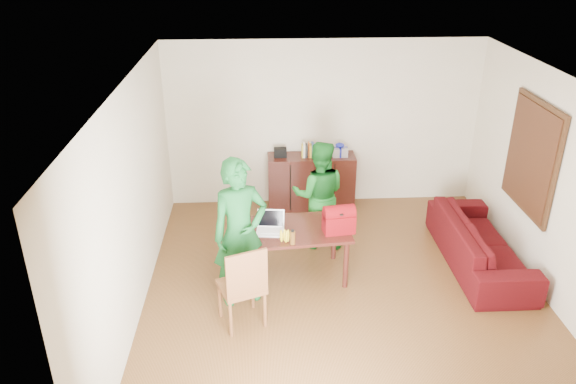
{
  "coord_description": "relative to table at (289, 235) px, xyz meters",
  "views": [
    {
      "loc": [
        -1.02,
        -5.81,
        4.22
      ],
      "look_at": [
        -0.67,
        0.67,
        1.15
      ],
      "focal_mm": 35.0,
      "sensor_mm": 36.0,
      "label": 1
    }
  ],
  "objects": [
    {
      "name": "person_near",
      "position": [
        -0.6,
        -0.46,
        0.31
      ],
      "size": [
        0.8,
        0.67,
        1.87
      ],
      "primitive_type": "imported",
      "rotation": [
        0.0,
        0.0,
        0.37
      ],
      "color": "#145A25",
      "rests_on": "ground"
    },
    {
      "name": "sofa",
      "position": [
        2.62,
        0.18,
        -0.31
      ],
      "size": [
        0.87,
        2.2,
        0.64
      ],
      "primitive_type": "imported",
      "rotation": [
        0.0,
        0.0,
        1.57
      ],
      "color": "#3D070F",
      "rests_on": "ground"
    },
    {
      "name": "red_bag",
      "position": [
        0.63,
        -0.1,
        0.23
      ],
      "size": [
        0.42,
        0.27,
        0.29
      ],
      "primitive_type": "cube",
      "rotation": [
        0.0,
        0.0,
        0.13
      ],
      "color": "maroon",
      "rests_on": "table"
    },
    {
      "name": "chair",
      "position": [
        -0.59,
        -0.94,
        -0.32
      ],
      "size": [
        0.61,
        0.6,
        1.06
      ],
      "rotation": [
        0.0,
        0.0,
        0.37
      ],
      "color": "brown",
      "rests_on": "ground"
    },
    {
      "name": "laptop",
      "position": [
        -0.24,
        -0.08,
        0.13
      ],
      "size": [
        0.37,
        0.27,
        0.24
      ],
      "rotation": [
        0.0,
        0.0,
        -0.1
      ],
      "color": "white",
      "rests_on": "table"
    },
    {
      "name": "bananas",
      "position": [
        -0.07,
        -0.31,
        0.12
      ],
      "size": [
        0.17,
        0.11,
        0.06
      ],
      "primitive_type": null,
      "rotation": [
        0.0,
        0.0,
        0.01
      ],
      "color": "yellow",
      "rests_on": "table"
    },
    {
      "name": "bottle",
      "position": [
        0.03,
        -0.38,
        0.19
      ],
      "size": [
        0.07,
        0.07,
        0.2
      ],
      "primitive_type": "cylinder",
      "rotation": [
        0.0,
        0.0,
        0.14
      ],
      "color": "brown",
      "rests_on": "table"
    },
    {
      "name": "table",
      "position": [
        0.0,
        0.0,
        0.0
      ],
      "size": [
        1.6,
        0.99,
        0.72
      ],
      "rotation": [
        0.0,
        0.0,
        0.09
      ],
      "color": "black",
      "rests_on": "ground"
    },
    {
      "name": "person_far",
      "position": [
        0.47,
        0.83,
        0.17
      ],
      "size": [
        0.83,
        0.67,
        1.59
      ],
      "primitive_type": "imported",
      "rotation": [
        0.0,
        0.0,
        3.05
      ],
      "color": "#15601C",
      "rests_on": "ground"
    },
    {
      "name": "room",
      "position": [
        0.69,
        -0.34,
        0.68
      ],
      "size": [
        5.2,
        5.7,
        2.9
      ],
      "color": "#462A11",
      "rests_on": "ground"
    }
  ]
}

